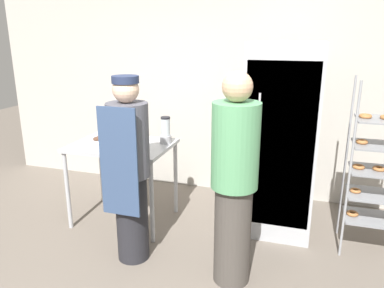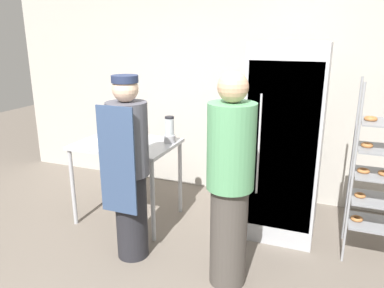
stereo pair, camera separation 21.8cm
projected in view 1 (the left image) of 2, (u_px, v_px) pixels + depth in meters
name	position (u px, v px, depth m)	size (l,w,h in m)	color
back_wall	(229.00, 81.00, 4.61)	(6.40, 0.12, 2.84)	#B7B2A8
refrigerator	(281.00, 140.00, 3.75)	(0.69, 0.73, 1.92)	#ADAFB5
baking_rack	(379.00, 169.00, 3.38)	(0.55, 0.45, 1.62)	#93969B
prep_counter	(122.00, 153.00, 3.95)	(1.03, 0.76, 0.88)	#ADAFB5
donut_box	(105.00, 140.00, 3.89)	(0.26, 0.20, 0.24)	white
blender_pitcher	(166.00, 131.00, 3.92)	(0.12, 0.12, 0.28)	#99999E
person_baker	(129.00, 169.00, 3.22)	(0.35, 0.37, 1.66)	#232328
person_customer	(234.00, 181.00, 2.91)	(0.37, 0.37, 1.73)	#47423D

